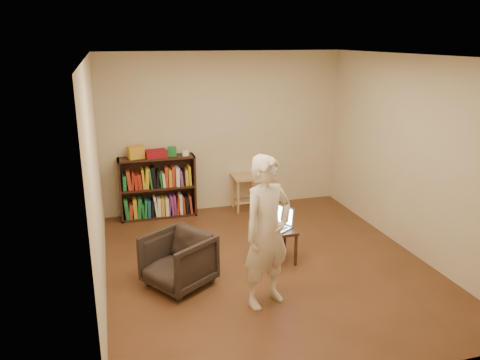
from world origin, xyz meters
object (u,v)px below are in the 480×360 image
object	(u,v)px
bookshelf	(158,191)
laptop	(278,222)
person	(267,232)
stool	(245,182)
armchair	(178,260)
side_table	(277,234)

from	to	relation	value
bookshelf	laptop	distance (m)	2.37
person	laptop	bearing A→B (deg)	40.93
stool	laptop	xyz separation A→B (m)	(-0.11, -1.90, 0.04)
stool	laptop	world-z (taller)	laptop
stool	armchair	distance (m)	2.67
bookshelf	laptop	size ratio (longest dim) A/B	2.69
bookshelf	stool	bearing A→B (deg)	-2.55
bookshelf	side_table	bearing A→B (deg)	-57.39
armchair	bookshelf	bearing A→B (deg)	145.61
armchair	laptop	bearing A→B (deg)	69.95
stool	laptop	bearing A→B (deg)	-93.30
laptop	bookshelf	bearing A→B (deg)	-177.46
stool	person	world-z (taller)	person
armchair	side_table	xyz separation A→B (m)	(1.32, 0.28, 0.06)
side_table	person	bearing A→B (deg)	-116.44
armchair	side_table	size ratio (longest dim) A/B	1.54
person	stool	bearing A→B (deg)	56.10
side_table	armchair	bearing A→B (deg)	-168.16
bookshelf	side_table	size ratio (longest dim) A/B	2.65
stool	armchair	size ratio (longest dim) A/B	0.85
armchair	person	xyz separation A→B (m)	(0.86, -0.64, 0.52)
person	armchair	bearing A→B (deg)	121.64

